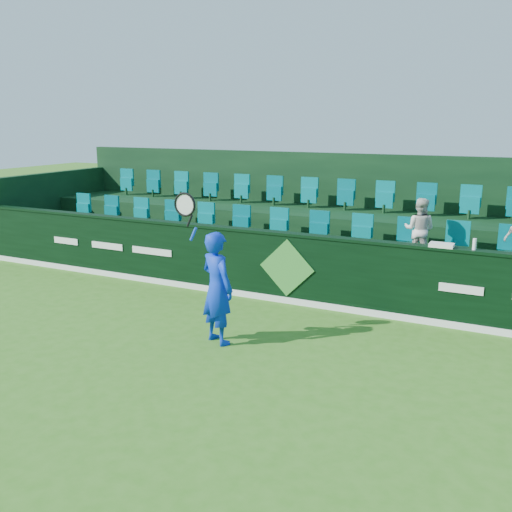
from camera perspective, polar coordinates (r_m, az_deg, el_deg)
The scene contains 11 objects.
ground at distance 7.71m, azimuth -8.73°, elevation -12.85°, with size 60.00×60.00×0.00m, color #336D1A.
sponsor_hoarding at distance 10.78m, azimuth 3.35°, elevation -1.19°, with size 16.00×0.25×1.35m.
stand_tier_front at distance 11.84m, azimuth 5.41°, elevation -1.26°, with size 16.00×2.00×0.80m, color black.
stand_tier_back at distance 13.53m, azimuth 8.31°, elevation 1.61°, with size 16.00×1.80×1.30m, color black.
stand_rear at distance 13.85m, azimuth 8.97°, elevation 4.24°, with size 16.00×4.10×2.60m.
seat_row_front at distance 12.05m, azimuth 6.16°, elevation 2.40°, with size 13.50×0.50×0.60m, color #016F73.
seat_row_back at distance 13.66m, azimuth 8.84°, elevation 5.75°, with size 13.50×0.50×0.60m, color #016F73.
tennis_player at distance 8.79m, azimuth -3.94°, elevation -3.10°, with size 1.11×0.65×2.41m.
spectator_left at distance 11.09m, azimuth 16.01°, elevation 2.54°, with size 0.58×0.45×1.19m, color beige.
towel at distance 9.92m, azimuth 18.07°, elevation 1.05°, with size 0.39×0.25×0.06m, color white.
drinks_bottle at distance 9.85m, azimuth 21.01°, elevation 1.11°, with size 0.06×0.06×0.19m, color white.
Camera 1 is at (4.05, -5.62, 3.40)m, focal length 40.00 mm.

